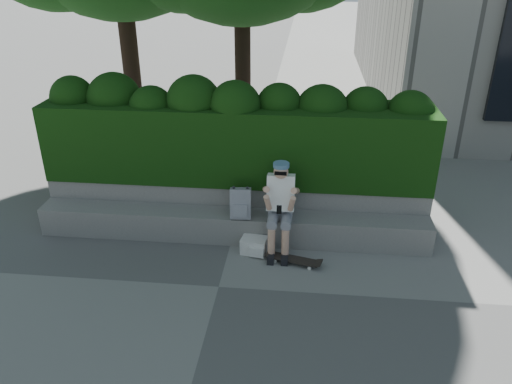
# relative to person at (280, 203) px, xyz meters

# --- Properties ---
(ground) EXTENTS (80.00, 80.00, 0.00)m
(ground) POSITION_rel_person_xyz_m (-0.75, -1.07, -0.75)
(ground) COLOR slate
(ground) RESTS_ON ground
(bench_ledge) EXTENTS (6.00, 0.45, 0.45)m
(bench_ledge) POSITION_rel_person_xyz_m (-0.75, 0.18, -0.53)
(bench_ledge) COLOR gray
(bench_ledge) RESTS_ON ground
(planter_wall) EXTENTS (6.00, 0.50, 0.75)m
(planter_wall) POSITION_rel_person_xyz_m (-0.75, 0.66, -0.38)
(planter_wall) COLOR gray
(planter_wall) RESTS_ON ground
(hedge) EXTENTS (6.00, 1.00, 1.20)m
(hedge) POSITION_rel_person_xyz_m (-0.75, 0.88, 0.60)
(hedge) COLOR black
(hedge) RESTS_ON planter_wall
(person) EXTENTS (0.40, 0.76, 1.38)m
(person) POSITION_rel_person_xyz_m (0.00, 0.00, 0.00)
(person) COLOR gray
(person) RESTS_ON ground
(skateboard) EXTENTS (0.75, 0.35, 0.08)m
(skateboard) POSITION_rel_person_xyz_m (0.23, -0.41, -0.69)
(skateboard) COLOR black
(skateboard) RESTS_ON ground
(backpack_plaid) EXTENTS (0.32, 0.19, 0.45)m
(backpack_plaid) POSITION_rel_person_xyz_m (-0.59, 0.08, -0.08)
(backpack_plaid) COLOR #A0A0A4
(backpack_plaid) RESTS_ON bench_ledge
(backpack_ground) EXTENTS (0.41, 0.32, 0.24)m
(backpack_ground) POSITION_rel_person_xyz_m (-0.36, -0.18, -0.63)
(backpack_ground) COLOR silver
(backpack_ground) RESTS_ON ground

